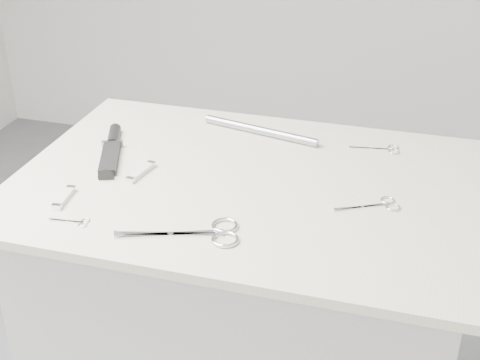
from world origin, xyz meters
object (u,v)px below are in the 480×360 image
(sheathed_knife, at_px, (112,148))
(pocket_knife_b, at_px, (141,172))
(large_shears, at_px, (206,233))
(embroidery_scissors_a, at_px, (379,205))
(pocket_knife_a, at_px, (64,198))
(metal_rail, at_px, (260,130))
(embroidery_scissors_b, at_px, (384,149))
(plinth, at_px, (247,347))
(tiny_scissors, at_px, (75,222))

(sheathed_knife, distance_m, pocket_knife_b, 0.14)
(large_shears, xyz_separation_m, embroidery_scissors_a, (0.30, 0.20, -0.00))
(large_shears, relative_size, pocket_knife_a, 2.65)
(sheathed_knife, xyz_separation_m, metal_rail, (0.31, 0.19, 0.00))
(embroidery_scissors_a, relative_size, embroidery_scissors_b, 1.11)
(embroidery_scissors_a, distance_m, metal_rail, 0.41)
(plinth, distance_m, metal_rail, 0.54)
(metal_rail, bearing_deg, plinth, -81.66)
(embroidery_scissors_b, xyz_separation_m, sheathed_knife, (-0.61, -0.18, 0.01))
(large_shears, relative_size, metal_rail, 0.76)
(embroidery_scissors_a, bearing_deg, pocket_knife_a, 166.10)
(pocket_knife_a, bearing_deg, pocket_knife_b, -42.08)
(plinth, bearing_deg, large_shears, -95.13)
(plinth, relative_size, pocket_knife_a, 10.37)
(embroidery_scissors_a, bearing_deg, large_shears, -174.87)
(large_shears, bearing_deg, pocket_knife_a, 154.38)
(pocket_knife_a, height_order, pocket_knife_b, pocket_knife_b)
(metal_rail, bearing_deg, pocket_knife_a, -125.75)
(pocket_knife_b, bearing_deg, plinth, -71.14)
(embroidery_scissors_a, height_order, pocket_knife_a, pocket_knife_a)
(embroidery_scissors_b, distance_m, pocket_knife_a, 0.73)
(tiny_scissors, relative_size, pocket_knife_b, 0.82)
(large_shears, distance_m, tiny_scissors, 0.26)
(sheathed_knife, distance_m, pocket_knife_a, 0.23)
(large_shears, distance_m, sheathed_knife, 0.42)
(tiny_scissors, relative_size, sheathed_knife, 0.33)
(plinth, relative_size, embroidery_scissors_b, 7.72)
(tiny_scissors, height_order, metal_rail, metal_rail)
(pocket_knife_a, bearing_deg, embroidery_scissors_b, -61.64)
(tiny_scissors, xyz_separation_m, pocket_knife_a, (-0.06, 0.07, 0.00))
(pocket_knife_b, relative_size, metal_rail, 0.32)
(embroidery_scissors_a, xyz_separation_m, tiny_scissors, (-0.56, -0.23, -0.00))
(pocket_knife_b, height_order, metal_rail, metal_rail)
(plinth, bearing_deg, sheathed_knife, 171.61)
(plinth, bearing_deg, pocket_knife_a, -151.56)
(embroidery_scissors_a, bearing_deg, pocket_knife_b, 152.89)
(large_shears, relative_size, sheathed_knife, 0.97)
(plinth, xyz_separation_m, embroidery_scissors_b, (0.26, 0.23, 0.47))
(sheathed_knife, xyz_separation_m, pocket_knife_b, (0.11, -0.09, -0.00))
(sheathed_knife, bearing_deg, tiny_scissors, 171.71)
(tiny_scissors, bearing_deg, metal_rail, 57.59)
(pocket_knife_b, bearing_deg, large_shears, -121.56)
(sheathed_knife, bearing_deg, plinth, -119.34)
(large_shears, distance_m, pocket_knife_b, 0.28)
(pocket_knife_b, xyz_separation_m, metal_rail, (0.20, 0.27, 0.00))
(pocket_knife_a, bearing_deg, large_shears, -103.73)
(tiny_scissors, relative_size, metal_rail, 0.26)
(tiny_scissors, bearing_deg, plinth, 36.37)
(sheathed_knife, bearing_deg, pocket_knife_b, -148.65)
(embroidery_scissors_b, bearing_deg, plinth, -147.54)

